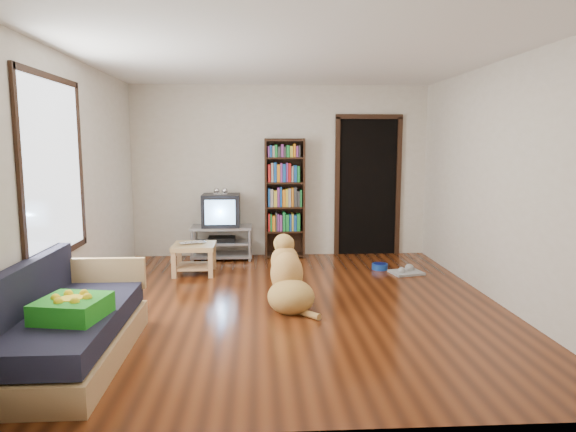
{
  "coord_description": "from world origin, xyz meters",
  "views": [
    {
      "loc": [
        -0.35,
        -5.37,
        1.72
      ],
      "look_at": [
        -0.01,
        0.43,
        0.9
      ],
      "focal_mm": 32.0,
      "sensor_mm": 36.0,
      "label": 1
    }
  ],
  "objects": [
    {
      "name": "grey_rag",
      "position": [
        1.62,
        1.21,
        0.01
      ],
      "size": [
        0.46,
        0.4,
        0.03
      ],
      "primitive_type": "cube",
      "rotation": [
        0.0,
        0.0,
        0.22
      ],
      "color": "#9A9A9A",
      "rests_on": "ground"
    },
    {
      "name": "doorway",
      "position": [
        1.35,
        2.48,
        1.12
      ],
      "size": [
        1.03,
        0.05,
        2.19
      ],
      "color": "black",
      "rests_on": "wall_back"
    },
    {
      "name": "wall_left",
      "position": [
        -2.25,
        0.0,
        1.3
      ],
      "size": [
        0.0,
        5.0,
        5.0
      ],
      "primitive_type": "plane",
      "rotation": [
        1.57,
        0.0,
        1.57
      ],
      "color": "beige",
      "rests_on": "ground"
    },
    {
      "name": "wall_front",
      "position": [
        0.0,
        -2.5,
        1.3
      ],
      "size": [
        4.5,
        0.0,
        4.5
      ],
      "primitive_type": "plane",
      "rotation": [
        -1.57,
        0.0,
        0.0
      ],
      "color": "beige",
      "rests_on": "ground"
    },
    {
      "name": "laptop",
      "position": [
        -1.2,
        1.35,
        0.41
      ],
      "size": [
        0.4,
        0.33,
        0.03
      ],
      "primitive_type": "imported",
      "rotation": [
        0.0,
        0.0,
        0.35
      ],
      "color": "silver",
      "rests_on": "coffee_table"
    },
    {
      "name": "crt_tv",
      "position": [
        -0.9,
        2.27,
        0.74
      ],
      "size": [
        0.55,
        0.52,
        0.58
      ],
      "color": "black",
      "rests_on": "tv_stand"
    },
    {
      "name": "window",
      "position": [
        -2.23,
        -0.5,
        1.5
      ],
      "size": [
        0.03,
        1.46,
        1.7
      ],
      "color": "white",
      "rests_on": "wall_left"
    },
    {
      "name": "ground",
      "position": [
        0.0,
        0.0,
        0.0
      ],
      "size": [
        5.0,
        5.0,
        0.0
      ],
      "primitive_type": "plane",
      "color": "#5E2810",
      "rests_on": "ground"
    },
    {
      "name": "coffee_table",
      "position": [
        -1.2,
        1.38,
        0.28
      ],
      "size": [
        0.55,
        0.55,
        0.4
      ],
      "color": "tan",
      "rests_on": "ground"
    },
    {
      "name": "wall_back",
      "position": [
        0.0,
        2.5,
        1.3
      ],
      "size": [
        4.5,
        0.0,
        4.5
      ],
      "primitive_type": "plane",
      "rotation": [
        1.57,
        0.0,
        0.0
      ],
      "color": "beige",
      "rests_on": "ground"
    },
    {
      "name": "tv_stand",
      "position": [
        -0.9,
        2.25,
        0.27
      ],
      "size": [
        0.9,
        0.45,
        0.5
      ],
      "color": "#99999E",
      "rests_on": "ground"
    },
    {
      "name": "wall_right",
      "position": [
        2.25,
        0.0,
        1.3
      ],
      "size": [
        0.0,
        5.0,
        5.0
      ],
      "primitive_type": "plane",
      "rotation": [
        1.57,
        0.0,
        -1.57
      ],
      "color": "beige",
      "rests_on": "ground"
    },
    {
      "name": "dog_bowl",
      "position": [
        1.32,
        1.46,
        0.04
      ],
      "size": [
        0.22,
        0.22,
        0.08
      ],
      "primitive_type": "cylinder",
      "color": "navy",
      "rests_on": "ground"
    },
    {
      "name": "green_cushion",
      "position": [
        -1.75,
        -1.57,
        0.5
      ],
      "size": [
        0.54,
        0.54,
        0.15
      ],
      "primitive_type": "cube",
      "rotation": [
        0.0,
        0.0,
        -0.19
      ],
      "color": "green",
      "rests_on": "sofa"
    },
    {
      "name": "dog",
      "position": [
        -0.04,
        -0.11,
        0.29
      ],
      "size": [
        0.57,
        0.91,
        0.78
      ],
      "color": "#B68046",
      "rests_on": "ground"
    },
    {
      "name": "bookshelf",
      "position": [
        0.05,
        2.34,
        1.0
      ],
      "size": [
        0.6,
        0.3,
        1.8
      ],
      "color": "black",
      "rests_on": "ground"
    },
    {
      "name": "sofa",
      "position": [
        -1.87,
        -1.38,
        0.26
      ],
      "size": [
        0.8,
        1.8,
        0.8
      ],
      "color": "tan",
      "rests_on": "ground"
    },
    {
      "name": "ceiling",
      "position": [
        0.0,
        0.0,
        2.6
      ],
      "size": [
        5.0,
        5.0,
        0.0
      ],
      "primitive_type": "plane",
      "rotation": [
        3.14,
        0.0,
        0.0
      ],
      "color": "white",
      "rests_on": "ground"
    }
  ]
}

